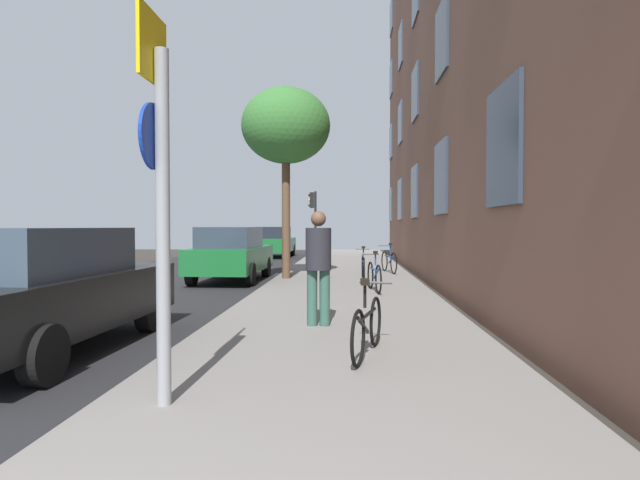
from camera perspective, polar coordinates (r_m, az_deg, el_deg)
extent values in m
plane|color=#332D28|center=(16.03, -9.89, -4.42)|extent=(41.80, 41.80, 0.00)
cube|color=#232326|center=(16.63, -16.97, -4.23)|extent=(7.00, 38.00, 0.01)
cube|color=gray|center=(15.61, 2.76, -4.34)|extent=(4.20, 38.00, 0.12)
cube|color=#2D3847|center=(7.93, 19.54, 9.86)|extent=(0.06, 1.56, 1.74)
cube|color=#2D3847|center=(12.77, 13.20, 6.69)|extent=(0.06, 1.56, 1.74)
cube|color=#2D3847|center=(17.70, 10.39, 5.24)|extent=(0.06, 1.56, 1.74)
cube|color=#2D3847|center=(22.66, 8.82, 4.42)|extent=(0.06, 1.56, 1.74)
cube|color=#2D3847|center=(27.64, 7.81, 3.90)|extent=(0.06, 1.56, 1.74)
cube|color=#2D3847|center=(13.48, 13.29, 20.78)|extent=(0.06, 1.56, 1.74)
cube|color=#2D3847|center=(18.22, 10.44, 15.64)|extent=(0.06, 1.56, 1.74)
cube|color=#2D3847|center=(23.07, 8.85, 12.62)|extent=(0.06, 1.56, 1.74)
cube|color=#2D3847|center=(27.97, 7.83, 10.65)|extent=(0.06, 1.56, 1.74)
cube|color=#2D3847|center=(23.93, 8.88, 20.39)|extent=(0.06, 1.56, 1.74)
cube|color=#2D3847|center=(28.68, 7.86, 17.16)|extent=(0.06, 1.56, 1.74)
cube|color=#2D3847|center=(29.74, 7.88, 23.28)|extent=(0.06, 1.56, 1.74)
cylinder|color=gray|center=(4.58, -16.95, 1.25)|extent=(0.12, 0.12, 3.02)
cube|color=yellow|center=(4.85, -18.04, 19.58)|extent=(0.03, 0.60, 0.60)
cylinder|color=#14339E|center=(4.67, -17.96, 10.81)|extent=(0.03, 0.56, 0.56)
cylinder|color=black|center=(26.47, -0.51, 1.79)|extent=(0.12, 0.12, 3.33)
cube|color=black|center=(26.52, -0.90, 4.42)|extent=(0.20, 0.24, 0.80)
sphere|color=#4B0707|center=(26.54, -1.14, 4.98)|extent=(0.16, 0.16, 0.16)
sphere|color=orange|center=(26.53, -1.14, 4.42)|extent=(0.16, 0.16, 0.16)
sphere|color=#083E11|center=(26.52, -1.14, 3.85)|extent=(0.16, 0.16, 0.16)
cylinder|color=brown|center=(15.25, -3.77, 2.72)|extent=(0.24, 0.24, 3.71)
ellipsoid|color=#387533|center=(15.53, -3.79, 12.48)|extent=(2.60, 2.60, 2.21)
torus|color=black|center=(6.70, 6.15, -8.92)|extent=(0.19, 0.62, 0.63)
torus|color=black|center=(5.71, 4.22, -10.76)|extent=(0.19, 0.62, 0.63)
cylinder|color=black|center=(6.17, 5.27, -8.18)|extent=(0.25, 0.87, 0.04)
cylinder|color=black|center=(5.94, 4.77, -9.35)|extent=(0.17, 0.53, 0.29)
cylinder|color=black|center=(5.98, 4.98, -6.14)|extent=(0.04, 0.04, 0.28)
cube|color=black|center=(5.97, 4.98, -4.62)|extent=(0.10, 0.24, 0.06)
cylinder|color=#4C4C4C|center=(6.63, 6.16, -4.70)|extent=(0.42, 0.13, 0.03)
torus|color=black|center=(12.75, 5.59, -3.88)|extent=(0.13, 0.67, 0.67)
torus|color=black|center=(11.75, 6.46, -4.34)|extent=(0.13, 0.67, 0.67)
cylinder|color=#194C99|center=(12.23, 6.01, -3.24)|extent=(0.16, 0.87, 0.04)
cylinder|color=#194C99|center=(11.99, 6.23, -3.74)|extent=(0.11, 0.53, 0.28)
cylinder|color=#194C99|center=(12.06, 6.14, -2.12)|extent=(0.04, 0.04, 0.28)
cube|color=black|center=(12.05, 6.15, -1.36)|extent=(0.10, 0.24, 0.06)
cylinder|color=#4C4C4C|center=(12.71, 5.59, -1.57)|extent=(0.42, 0.09, 0.03)
torus|color=black|center=(15.55, 4.72, -2.90)|extent=(0.04, 0.67, 0.67)
torus|color=black|center=(14.50, 4.86, -3.22)|extent=(0.04, 0.67, 0.67)
cylinder|color=#194C99|center=(15.01, 4.79, -2.36)|extent=(0.05, 0.89, 0.04)
cylinder|color=#194C99|center=(14.76, 4.82, -2.75)|extent=(0.05, 0.54, 0.29)
cylinder|color=#194C99|center=(14.84, 4.81, -1.43)|extent=(0.04, 0.04, 0.28)
cube|color=black|center=(14.83, 4.81, -0.81)|extent=(0.10, 0.24, 0.06)
cylinder|color=#4C4C4C|center=(15.52, 4.73, -1.01)|extent=(0.42, 0.03, 0.03)
torus|color=black|center=(17.80, 7.13, -2.32)|extent=(0.18, 0.69, 0.69)
torus|color=black|center=(16.75, 8.13, -2.56)|extent=(0.18, 0.69, 0.69)
cylinder|color=#194C99|center=(17.26, 7.62, -1.81)|extent=(0.23, 0.92, 0.04)
cylinder|color=#194C99|center=(17.01, 7.87, -2.15)|extent=(0.16, 0.56, 0.30)
cylinder|color=#194C99|center=(17.09, 7.77, -0.98)|extent=(0.04, 0.04, 0.28)
cube|color=black|center=(17.09, 7.78, -0.45)|extent=(0.10, 0.24, 0.06)
cylinder|color=#4C4C4C|center=(17.77, 7.14, -0.63)|extent=(0.42, 0.11, 0.03)
cylinder|color=#33594C|center=(8.00, -0.88, -6.38)|extent=(0.16, 0.16, 0.86)
cylinder|color=#33594C|center=(7.99, 0.52, -6.39)|extent=(0.16, 0.16, 0.86)
cylinder|color=#26262D|center=(7.92, -0.18, -0.99)|extent=(0.41, 0.41, 0.65)
sphere|color=brown|center=(7.92, -0.18, 2.36)|extent=(0.23, 0.23, 0.23)
cube|color=black|center=(7.65, -28.33, -5.94)|extent=(2.02, 4.39, 0.70)
cube|color=#384756|center=(7.41, -29.26, -1.14)|extent=(1.66, 2.48, 0.60)
cylinder|color=black|center=(9.32, -28.34, -6.81)|extent=(0.22, 0.64, 0.64)
cylinder|color=black|center=(8.55, -18.39, -7.44)|extent=(0.22, 0.64, 0.64)
cylinder|color=black|center=(6.10, -28.21, -11.14)|extent=(0.22, 0.64, 0.64)
cube|color=#19662D|center=(15.75, -9.71, -2.04)|extent=(1.88, 4.20, 0.70)
cube|color=#2D3847|center=(15.52, -9.89, 0.30)|extent=(1.56, 2.36, 0.60)
cylinder|color=black|center=(17.26, -11.37, -2.91)|extent=(0.22, 0.64, 0.64)
cylinder|color=black|center=(16.92, -5.98, -2.97)|extent=(0.22, 0.64, 0.64)
cylinder|color=black|center=(14.70, -14.00, -3.69)|extent=(0.22, 0.64, 0.64)
cylinder|color=black|center=(14.30, -7.70, -3.80)|extent=(0.22, 0.64, 0.64)
cube|color=#19662D|center=(27.67, -5.09, -0.51)|extent=(1.92, 4.08, 0.70)
cube|color=#1E232D|center=(27.46, -5.15, 0.83)|extent=(1.59, 2.29, 0.60)
cylinder|color=black|center=(29.10, -6.37, -1.11)|extent=(0.22, 0.64, 0.64)
cylinder|color=black|center=(28.87, -3.04, -1.12)|extent=(0.22, 0.64, 0.64)
cylinder|color=black|center=(26.55, -7.30, -1.36)|extent=(0.22, 0.64, 0.64)
cylinder|color=black|center=(26.29, -3.66, -1.38)|extent=(0.22, 0.64, 0.64)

